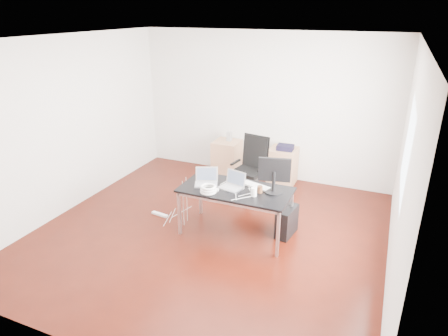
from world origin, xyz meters
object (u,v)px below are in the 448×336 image
at_px(office_chair, 251,165).
at_px(filing_cabinet_left, 227,158).
at_px(filing_cabinet_right, 283,166).
at_px(desk, 236,192).
at_px(pc_tower, 287,221).

distance_m(office_chair, filing_cabinet_left, 1.14).
bearing_deg(filing_cabinet_right, desk, -93.95).
bearing_deg(filing_cabinet_left, pc_tower, -46.57).
relative_size(filing_cabinet_left, pc_tower, 1.56).
distance_m(office_chair, filing_cabinet_right, 0.90).
bearing_deg(office_chair, desk, -70.21).
height_order(office_chair, filing_cabinet_right, office_chair).
xyz_separation_m(desk, filing_cabinet_right, (0.14, 2.08, -0.33)).
bearing_deg(filing_cabinet_left, office_chair, -44.73).
xyz_separation_m(desk, filing_cabinet_left, (-1.01, 2.08, -0.33)).
height_order(office_chair, pc_tower, office_chair).
bearing_deg(filing_cabinet_left, filing_cabinet_right, 0.00).
xyz_separation_m(office_chair, filing_cabinet_right, (0.37, 0.78, -0.26)).
bearing_deg(office_chair, filing_cabinet_right, 74.84).
xyz_separation_m(desk, pc_tower, (0.72, 0.26, -0.46)).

